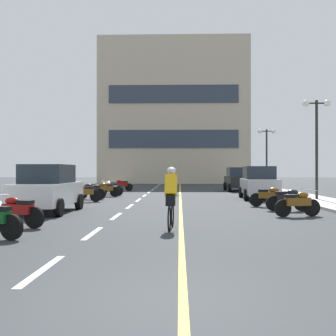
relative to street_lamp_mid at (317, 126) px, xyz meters
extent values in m
plane|color=#2D3033|center=(-7.32, 3.54, -3.88)|extent=(140.00, 140.00, 0.00)
cube|color=#B7B2A8|center=(-14.52, 6.54, -3.82)|extent=(2.40, 72.00, 0.12)
cube|color=#B7B2A8|center=(-0.12, 6.54, -3.82)|extent=(2.40, 72.00, 0.12)
cube|color=silver|center=(-9.32, -15.46, -3.88)|extent=(0.14, 2.20, 0.01)
cube|color=silver|center=(-9.32, -11.46, -3.88)|extent=(0.14, 2.20, 0.01)
cube|color=silver|center=(-9.32, -7.46, -3.88)|extent=(0.14, 2.20, 0.01)
cube|color=silver|center=(-9.32, -3.46, -3.88)|extent=(0.14, 2.20, 0.01)
cube|color=silver|center=(-9.32, 0.54, -3.88)|extent=(0.14, 2.20, 0.01)
cube|color=silver|center=(-9.32, 4.54, -3.88)|extent=(0.14, 2.20, 0.01)
cube|color=silver|center=(-9.32, 8.54, -3.88)|extent=(0.14, 2.20, 0.01)
cube|color=silver|center=(-9.32, 12.54, -3.88)|extent=(0.14, 2.20, 0.01)
cube|color=silver|center=(-9.32, 16.54, -3.88)|extent=(0.14, 2.20, 0.01)
cube|color=silver|center=(-9.32, 20.54, -3.88)|extent=(0.14, 2.20, 0.01)
cube|color=silver|center=(-9.32, 24.54, -3.88)|extent=(0.14, 2.20, 0.01)
cube|color=silver|center=(-9.32, 28.54, -3.88)|extent=(0.14, 2.20, 0.01)
cube|color=gold|center=(-7.07, 6.54, -3.88)|extent=(0.12, 66.00, 0.01)
cube|color=#BCAD93|center=(-7.82, 31.45, 4.90)|extent=(18.07, 7.82, 17.56)
cube|color=#2D3847|center=(-7.82, 27.49, 1.39)|extent=(15.18, 0.10, 2.11)
cube|color=#2D3847|center=(-7.82, 27.49, 6.65)|extent=(15.18, 0.10, 2.11)
cylinder|color=black|center=(0.00, 0.00, -1.20)|extent=(0.14, 0.14, 5.11)
cylinder|color=black|center=(0.00, 0.00, 1.20)|extent=(1.10, 0.08, 0.08)
sphere|color=white|center=(-0.55, 0.00, 1.20)|extent=(0.36, 0.36, 0.36)
sphere|color=white|center=(0.55, 0.00, 1.20)|extent=(0.36, 0.36, 0.36)
cylinder|color=black|center=(0.08, 13.04, -1.33)|extent=(0.14, 0.14, 4.85)
cylinder|color=black|center=(0.08, 13.04, 0.94)|extent=(1.10, 0.08, 0.08)
sphere|color=white|center=(-0.47, 13.04, 0.94)|extent=(0.36, 0.36, 0.36)
sphere|color=white|center=(0.63, 13.04, 0.94)|extent=(0.36, 0.36, 0.36)
cylinder|color=black|center=(-12.92, -4.88, -3.56)|extent=(0.23, 0.64, 0.64)
cylinder|color=black|center=(-11.22, -4.90, -3.56)|extent=(0.23, 0.64, 0.64)
cylinder|color=black|center=(-12.96, -7.68, -3.56)|extent=(0.23, 0.64, 0.64)
cylinder|color=black|center=(-11.26, -7.70, -3.56)|extent=(0.23, 0.64, 0.64)
cube|color=silver|center=(-12.09, -6.29, -3.16)|extent=(1.76, 4.22, 0.80)
cube|color=#1E2833|center=(-12.09, -6.29, -2.41)|extent=(1.59, 2.22, 0.70)
cylinder|color=black|center=(-3.48, 2.98, -3.56)|extent=(0.25, 0.65, 0.64)
cylinder|color=black|center=(-1.78, 2.90, -3.56)|extent=(0.25, 0.65, 0.64)
cylinder|color=black|center=(-3.61, 0.18, -3.56)|extent=(0.25, 0.65, 0.64)
cylinder|color=black|center=(-1.91, 0.10, -3.56)|extent=(0.25, 0.65, 0.64)
cube|color=#B7B7BC|center=(-2.70, 1.54, -3.16)|extent=(1.89, 4.27, 0.80)
cube|color=#1E2833|center=(-2.70, 1.54, -2.41)|extent=(1.66, 2.27, 0.70)
cylinder|color=black|center=(-3.46, 11.98, -3.56)|extent=(0.23, 0.64, 0.64)
cylinder|color=black|center=(-1.76, 12.00, -3.56)|extent=(0.23, 0.64, 0.64)
cylinder|color=black|center=(-3.43, 9.18, -3.56)|extent=(0.23, 0.64, 0.64)
cylinder|color=black|center=(-1.73, 9.20, -3.56)|extent=(0.23, 0.64, 0.64)
cube|color=black|center=(-2.59, 10.59, -3.16)|extent=(1.74, 4.22, 0.80)
cube|color=#1E2833|center=(-2.59, 10.59, -2.41)|extent=(1.58, 2.22, 0.70)
cylinder|color=black|center=(-10.96, -12.60, -3.58)|extent=(0.60, 0.29, 0.60)
cube|color=black|center=(-11.24, -12.50, -3.16)|extent=(0.49, 0.37, 0.10)
cylinder|color=black|center=(-12.15, -10.31, -3.58)|extent=(0.60, 0.27, 0.60)
cylinder|color=black|center=(-11.10, -10.64, -3.58)|extent=(0.60, 0.27, 0.60)
cube|color=maroon|center=(-11.63, -10.47, -3.36)|extent=(0.94, 0.54, 0.28)
ellipsoid|color=maroon|center=(-11.82, -10.41, -3.14)|extent=(0.49, 0.36, 0.22)
cube|color=black|center=(-11.39, -10.55, -3.16)|extent=(0.49, 0.36, 0.10)
cylinder|color=silver|center=(-12.15, -10.31, -2.98)|extent=(0.21, 0.58, 0.03)
cylinder|color=black|center=(-2.51, -7.32, -3.58)|extent=(0.61, 0.24, 0.60)
cylinder|color=black|center=(-3.57, -7.59, -3.58)|extent=(0.61, 0.24, 0.60)
cube|color=brown|center=(-3.04, -7.45, -3.36)|extent=(0.94, 0.49, 0.28)
ellipsoid|color=brown|center=(-2.85, -7.40, -3.14)|extent=(0.49, 0.34, 0.22)
cube|color=black|center=(-3.28, -7.51, -3.16)|extent=(0.49, 0.34, 0.10)
cylinder|color=silver|center=(-2.51, -7.32, -2.98)|extent=(0.18, 0.59, 0.03)
cylinder|color=black|center=(-2.33, -5.47, -3.58)|extent=(0.60, 0.11, 0.60)
cylinder|color=black|center=(-3.43, -5.49, -3.58)|extent=(0.60, 0.11, 0.60)
cube|color=black|center=(-2.88, -5.48, -3.36)|extent=(0.90, 0.29, 0.28)
ellipsoid|color=black|center=(-2.68, -5.48, -3.14)|extent=(0.44, 0.25, 0.22)
cube|color=black|center=(-3.13, -5.48, -3.16)|extent=(0.44, 0.25, 0.10)
cylinder|color=silver|center=(-2.33, -5.47, -2.98)|extent=(0.04, 0.60, 0.03)
cylinder|color=black|center=(-2.66, -3.64, -3.58)|extent=(0.61, 0.20, 0.60)
cylinder|color=black|center=(-3.74, -3.45, -3.58)|extent=(0.61, 0.20, 0.60)
cube|color=brown|center=(-3.20, -3.54, -3.36)|extent=(0.94, 0.43, 0.28)
ellipsoid|color=brown|center=(-3.00, -3.58, -3.14)|extent=(0.48, 0.31, 0.22)
cube|color=black|center=(-3.44, -3.50, -3.16)|extent=(0.48, 0.31, 0.10)
cylinder|color=silver|center=(-2.66, -3.64, -2.98)|extent=(0.13, 0.60, 0.03)
cylinder|color=black|center=(-12.41, -1.09, -3.58)|extent=(0.61, 0.23, 0.60)
cylinder|color=black|center=(-11.34, -0.86, -3.58)|extent=(0.61, 0.23, 0.60)
cube|color=brown|center=(-11.88, -0.97, -3.36)|extent=(0.94, 0.47, 0.28)
ellipsoid|color=brown|center=(-12.07, -1.02, -3.14)|extent=(0.48, 0.33, 0.22)
cube|color=black|center=(-11.63, -0.92, -3.16)|extent=(0.48, 0.33, 0.10)
cylinder|color=silver|center=(-12.41, -1.09, -2.98)|extent=(0.16, 0.59, 0.03)
cylinder|color=black|center=(-12.49, 1.18, -3.58)|extent=(0.61, 0.24, 0.60)
cylinder|color=black|center=(-11.43, 0.90, -3.58)|extent=(0.61, 0.24, 0.60)
cube|color=black|center=(-11.96, 1.04, -3.36)|extent=(0.94, 0.49, 0.28)
ellipsoid|color=black|center=(-12.15, 1.09, -3.14)|extent=(0.49, 0.34, 0.22)
cube|color=black|center=(-11.72, 0.98, -3.16)|extent=(0.49, 0.34, 0.10)
cylinder|color=silver|center=(-12.49, 1.18, -2.98)|extent=(0.18, 0.59, 0.03)
cylinder|color=black|center=(-12.09, 3.14, -3.58)|extent=(0.61, 0.15, 0.60)
cylinder|color=black|center=(-10.99, 3.24, -3.58)|extent=(0.61, 0.15, 0.60)
cube|color=brown|center=(-11.54, 3.19, -3.36)|extent=(0.92, 0.36, 0.28)
ellipsoid|color=brown|center=(-11.74, 3.17, -3.14)|extent=(0.46, 0.28, 0.22)
cube|color=black|center=(-11.29, 3.21, -3.16)|extent=(0.46, 0.28, 0.10)
cylinder|color=silver|center=(-12.09, 3.14, -2.98)|extent=(0.08, 0.60, 0.03)
cylinder|color=black|center=(-12.00, 4.75, -3.58)|extent=(0.60, 0.27, 0.60)
cylinder|color=black|center=(-10.95, 4.43, -3.58)|extent=(0.60, 0.27, 0.60)
cube|color=#B2B2B7|center=(-11.47, 4.59, -3.36)|extent=(0.94, 0.53, 0.28)
ellipsoid|color=#B2B2B7|center=(-11.67, 4.65, -3.14)|extent=(0.49, 0.36, 0.22)
cube|color=black|center=(-11.24, 4.52, -3.16)|extent=(0.49, 0.36, 0.10)
cylinder|color=silver|center=(-12.00, 4.75, -2.98)|extent=(0.21, 0.58, 0.03)
cylinder|color=black|center=(-12.24, 5.92, -3.58)|extent=(0.60, 0.27, 0.60)
cylinder|color=black|center=(-11.18, 6.24, -3.58)|extent=(0.60, 0.27, 0.60)
cube|color=orange|center=(-11.71, 6.08, -3.36)|extent=(0.94, 0.53, 0.28)
ellipsoid|color=orange|center=(-11.90, 6.02, -3.14)|extent=(0.49, 0.36, 0.22)
cube|color=black|center=(-11.47, 6.15, -3.16)|extent=(0.49, 0.36, 0.10)
cylinder|color=silver|center=(-12.24, 5.92, -2.98)|extent=(0.20, 0.58, 0.03)
cylinder|color=black|center=(-12.50, 7.57, -3.58)|extent=(0.60, 0.12, 0.60)
cylinder|color=black|center=(-11.40, 7.54, -3.58)|extent=(0.60, 0.12, 0.60)
cube|color=orange|center=(-11.95, 7.55, -3.36)|extent=(0.91, 0.31, 0.28)
ellipsoid|color=orange|center=(-12.15, 7.56, -3.14)|extent=(0.45, 0.25, 0.22)
cube|color=black|center=(-11.70, 7.55, -3.16)|extent=(0.45, 0.25, 0.10)
cylinder|color=silver|center=(-12.50, 7.57, -2.98)|extent=(0.05, 0.60, 0.03)
cylinder|color=black|center=(-12.08, 10.18, -3.58)|extent=(0.60, 0.11, 0.60)
cylinder|color=black|center=(-10.98, 10.20, -3.58)|extent=(0.60, 0.11, 0.60)
cube|color=maroon|center=(-11.53, 10.19, -3.36)|extent=(0.90, 0.29, 0.28)
ellipsoid|color=maroon|center=(-11.73, 10.19, -3.14)|extent=(0.44, 0.25, 0.22)
cube|color=black|center=(-11.28, 10.20, -3.16)|extent=(0.44, 0.25, 0.10)
cylinder|color=silver|center=(-12.08, 10.18, -2.98)|extent=(0.04, 0.60, 0.03)
torus|color=black|center=(-7.31, -10.14, -3.54)|extent=(0.08, 0.72, 0.72)
torus|color=black|center=(-7.38, -11.19, -3.54)|extent=(0.08, 0.72, 0.72)
cylinder|color=blue|center=(-7.34, -10.69, -3.24)|extent=(0.10, 0.95, 0.04)
cube|color=black|center=(-7.35, -10.84, -3.02)|extent=(0.11, 0.21, 0.06)
cylinder|color=blue|center=(-7.32, -10.24, -2.99)|extent=(0.42, 0.06, 0.03)
cube|color=black|center=(-7.35, -10.79, -3.09)|extent=(0.26, 0.37, 0.28)
cube|color=yellow|center=(-7.34, -10.64, -2.69)|extent=(0.35, 0.47, 0.61)
sphere|color=tan|center=(-7.33, -10.51, -2.34)|extent=(0.20, 0.20, 0.20)
ellipsoid|color=white|center=(-7.33, -10.51, -2.27)|extent=(0.24, 0.26, 0.16)
camera|label=1|loc=(-7.11, -22.25, -2.27)|focal=45.57mm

